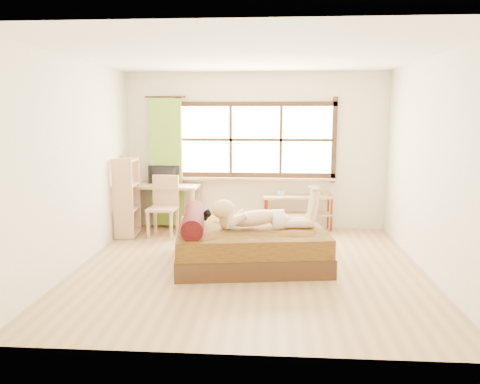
# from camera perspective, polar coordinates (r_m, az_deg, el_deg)

# --- Properties ---
(floor) EXTENTS (4.50, 4.50, 0.00)m
(floor) POSITION_cam_1_polar(r_m,az_deg,el_deg) (6.21, 1.12, -9.21)
(floor) COLOR #9E754C
(floor) RESTS_ON ground
(ceiling) EXTENTS (4.50, 4.50, 0.00)m
(ceiling) POSITION_cam_1_polar(r_m,az_deg,el_deg) (5.93, 1.20, 16.35)
(ceiling) COLOR white
(ceiling) RESTS_ON wall_back
(wall_back) EXTENTS (4.50, 0.00, 4.50)m
(wall_back) POSITION_cam_1_polar(r_m,az_deg,el_deg) (8.16, 1.93, 4.98)
(wall_back) COLOR silver
(wall_back) RESTS_ON floor
(wall_front) EXTENTS (4.50, 0.00, 4.50)m
(wall_front) POSITION_cam_1_polar(r_m,az_deg,el_deg) (3.70, -0.53, -0.54)
(wall_front) COLOR silver
(wall_front) RESTS_ON floor
(wall_left) EXTENTS (0.00, 4.50, 4.50)m
(wall_left) POSITION_cam_1_polar(r_m,az_deg,el_deg) (6.43, -19.32, 3.23)
(wall_left) COLOR silver
(wall_left) RESTS_ON floor
(wall_right) EXTENTS (0.00, 4.50, 4.50)m
(wall_right) POSITION_cam_1_polar(r_m,az_deg,el_deg) (6.23, 22.32, 2.86)
(wall_right) COLOR silver
(wall_right) RESTS_ON floor
(window) EXTENTS (2.80, 0.16, 1.46)m
(window) POSITION_cam_1_polar(r_m,az_deg,el_deg) (8.12, 1.92, 6.08)
(window) COLOR #FFEDBF
(window) RESTS_ON wall_back
(curtain) EXTENTS (0.55, 0.10, 2.20)m
(curtain) POSITION_cam_1_polar(r_m,az_deg,el_deg) (8.26, -8.94, 3.53)
(curtain) COLOR olive
(curtain) RESTS_ON wall_back
(bed) EXTENTS (2.15, 1.82, 0.74)m
(bed) POSITION_cam_1_polar(r_m,az_deg,el_deg) (6.36, 0.85, -6.27)
(bed) COLOR #381F11
(bed) RESTS_ON floor
(woman) EXTENTS (1.41, 0.57, 0.59)m
(woman) POSITION_cam_1_polar(r_m,az_deg,el_deg) (6.19, 2.68, -1.79)
(woman) COLOR #DFAE90
(woman) RESTS_ON bed
(kitten) EXTENTS (0.31, 0.16, 0.24)m
(kitten) POSITION_cam_1_polar(r_m,az_deg,el_deg) (6.45, -5.07, -2.95)
(kitten) COLOR black
(kitten) RESTS_ON bed
(desk) EXTENTS (1.30, 0.66, 0.79)m
(desk) POSITION_cam_1_polar(r_m,az_deg,el_deg) (8.16, -9.41, 0.16)
(desk) COLOR tan
(desk) RESTS_ON floor
(monitor) EXTENTS (0.56, 0.11, 0.32)m
(monitor) POSITION_cam_1_polar(r_m,az_deg,el_deg) (8.17, -9.38, 2.05)
(monitor) COLOR black
(monitor) RESTS_ON desk
(chair) EXTENTS (0.47, 0.47, 0.99)m
(chair) POSITION_cam_1_polar(r_m,az_deg,el_deg) (7.81, -9.23, -1.25)
(chair) COLOR tan
(chair) RESTS_ON floor
(pipe_shelf) EXTENTS (1.24, 0.44, 0.69)m
(pipe_shelf) POSITION_cam_1_polar(r_m,az_deg,el_deg) (8.11, 7.19, -1.57)
(pipe_shelf) COLOR tan
(pipe_shelf) RESTS_ON floor
(cup) EXTENTS (0.13, 0.13, 0.09)m
(cup) POSITION_cam_1_polar(r_m,az_deg,el_deg) (8.06, 5.01, -0.11)
(cup) COLOR gray
(cup) RESTS_ON pipe_shelf
(book) EXTENTS (0.20, 0.25, 0.02)m
(book) POSITION_cam_1_polar(r_m,az_deg,el_deg) (8.09, 8.54, -0.41)
(book) COLOR gray
(book) RESTS_ON pipe_shelf
(bookshelf) EXTENTS (0.35, 0.58, 1.29)m
(bookshelf) POSITION_cam_1_polar(r_m,az_deg,el_deg) (7.87, -13.63, -0.56)
(bookshelf) COLOR tan
(bookshelf) RESTS_ON floor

